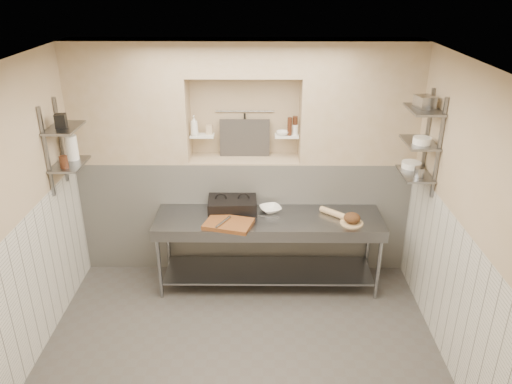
{
  "coord_description": "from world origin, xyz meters",
  "views": [
    {
      "loc": [
        0.18,
        -3.9,
        3.48
      ],
      "look_at": [
        0.14,
        0.9,
        1.35
      ],
      "focal_mm": 35.0,
      "sensor_mm": 36.0,
      "label": 1
    }
  ],
  "objects_px": {
    "prep_table": "(269,238)",
    "bread_loaf": "(352,218)",
    "panini_press": "(232,204)",
    "bottle_soap": "(194,126)",
    "mixing_bowl": "(270,209)",
    "rolling_pin": "(338,215)",
    "jug_left": "(71,148)",
    "cutting_board": "(229,224)",
    "bowl_alcove": "(282,133)"
  },
  "relations": [
    {
      "from": "prep_table",
      "to": "bread_loaf",
      "type": "xyz_separation_m",
      "value": [
        0.92,
        -0.13,
        0.33
      ]
    },
    {
      "from": "jug_left",
      "to": "mixing_bowl",
      "type": "bearing_deg",
      "value": 5.09
    },
    {
      "from": "rolling_pin",
      "to": "bowl_alcove",
      "type": "distance_m",
      "value": 1.15
    },
    {
      "from": "bowl_alcove",
      "to": "mixing_bowl",
      "type": "bearing_deg",
      "value": -109.77
    },
    {
      "from": "panini_press",
      "to": "mixing_bowl",
      "type": "relative_size",
      "value": 2.4
    },
    {
      "from": "prep_table",
      "to": "bottle_soap",
      "type": "distance_m",
      "value": 1.57
    },
    {
      "from": "mixing_bowl",
      "to": "rolling_pin",
      "type": "relative_size",
      "value": 0.52
    },
    {
      "from": "prep_table",
      "to": "jug_left",
      "type": "height_order",
      "value": "jug_left"
    },
    {
      "from": "bowl_alcove",
      "to": "jug_left",
      "type": "relative_size",
      "value": 0.55
    },
    {
      "from": "mixing_bowl",
      "to": "bottle_soap",
      "type": "relative_size",
      "value": 1.01
    },
    {
      "from": "panini_press",
      "to": "rolling_pin",
      "type": "bearing_deg",
      "value": -10.8
    },
    {
      "from": "cutting_board",
      "to": "bowl_alcove",
      "type": "relative_size",
      "value": 3.45
    },
    {
      "from": "cutting_board",
      "to": "mixing_bowl",
      "type": "distance_m",
      "value": 0.6
    },
    {
      "from": "mixing_bowl",
      "to": "jug_left",
      "type": "bearing_deg",
      "value": -174.91
    },
    {
      "from": "cutting_board",
      "to": "mixing_bowl",
      "type": "xyz_separation_m",
      "value": [
        0.47,
        0.37,
        0.01
      ]
    },
    {
      "from": "rolling_pin",
      "to": "bread_loaf",
      "type": "xyz_separation_m",
      "value": [
        0.13,
        -0.15,
        0.04
      ]
    },
    {
      "from": "panini_press",
      "to": "bowl_alcove",
      "type": "distance_m",
      "value": 1.02
    },
    {
      "from": "bottle_soap",
      "to": "jug_left",
      "type": "distance_m",
      "value": 1.37
    },
    {
      "from": "prep_table",
      "to": "mixing_bowl",
      "type": "xyz_separation_m",
      "value": [
        0.02,
        0.17,
        0.29
      ]
    },
    {
      "from": "bread_loaf",
      "to": "bowl_alcove",
      "type": "bearing_deg",
      "value": 138.03
    },
    {
      "from": "prep_table",
      "to": "cutting_board",
      "type": "distance_m",
      "value": 0.56
    },
    {
      "from": "bread_loaf",
      "to": "bowl_alcove",
      "type": "xyz_separation_m",
      "value": [
        -0.76,
        0.69,
        0.76
      ]
    },
    {
      "from": "bread_loaf",
      "to": "mixing_bowl",
      "type": "bearing_deg",
      "value": 161.46
    },
    {
      "from": "cutting_board",
      "to": "bottle_soap",
      "type": "relative_size",
      "value": 2.13
    },
    {
      "from": "rolling_pin",
      "to": "bowl_alcove",
      "type": "xyz_separation_m",
      "value": [
        -0.63,
        0.54,
        0.8
      ]
    },
    {
      "from": "prep_table",
      "to": "mixing_bowl",
      "type": "height_order",
      "value": "mixing_bowl"
    },
    {
      "from": "rolling_pin",
      "to": "bowl_alcove",
      "type": "height_order",
      "value": "bowl_alcove"
    },
    {
      "from": "cutting_board",
      "to": "rolling_pin",
      "type": "relative_size",
      "value": 1.09
    },
    {
      "from": "bread_loaf",
      "to": "bowl_alcove",
      "type": "height_order",
      "value": "bowl_alcove"
    },
    {
      "from": "panini_press",
      "to": "jug_left",
      "type": "bearing_deg",
      "value": -175.55
    },
    {
      "from": "panini_press",
      "to": "rolling_pin",
      "type": "xyz_separation_m",
      "value": [
        1.21,
        -0.17,
        -0.04
      ]
    },
    {
      "from": "cutting_board",
      "to": "bread_loaf",
      "type": "relative_size",
      "value": 2.72
    },
    {
      "from": "panini_press",
      "to": "bottle_soap",
      "type": "relative_size",
      "value": 2.42
    },
    {
      "from": "panini_press",
      "to": "mixing_bowl",
      "type": "bearing_deg",
      "value": -5.39
    },
    {
      "from": "cutting_board",
      "to": "bottle_soap",
      "type": "distance_m",
      "value": 1.24
    },
    {
      "from": "prep_table",
      "to": "jug_left",
      "type": "distance_m",
      "value": 2.4
    },
    {
      "from": "bottle_soap",
      "to": "bowl_alcove",
      "type": "relative_size",
      "value": 1.62
    },
    {
      "from": "prep_table",
      "to": "bread_loaf",
      "type": "distance_m",
      "value": 0.99
    },
    {
      "from": "rolling_pin",
      "to": "bread_loaf",
      "type": "relative_size",
      "value": 2.5
    },
    {
      "from": "cutting_board",
      "to": "bottle_soap",
      "type": "height_order",
      "value": "bottle_soap"
    },
    {
      "from": "rolling_pin",
      "to": "bottle_soap",
      "type": "height_order",
      "value": "bottle_soap"
    },
    {
      "from": "rolling_pin",
      "to": "jug_left",
      "type": "xyz_separation_m",
      "value": [
        -2.92,
        -0.04,
        0.81
      ]
    },
    {
      "from": "bottle_soap",
      "to": "bowl_alcove",
      "type": "bearing_deg",
      "value": 1.43
    },
    {
      "from": "jug_left",
      "to": "cutting_board",
      "type": "bearing_deg",
      "value": -5.94
    },
    {
      "from": "bread_loaf",
      "to": "jug_left",
      "type": "height_order",
      "value": "jug_left"
    },
    {
      "from": "bottle_soap",
      "to": "prep_table",
      "type": "bearing_deg",
      "value": -31.38
    },
    {
      "from": "panini_press",
      "to": "bread_loaf",
      "type": "distance_m",
      "value": 1.39
    },
    {
      "from": "mixing_bowl",
      "to": "bread_loaf",
      "type": "bearing_deg",
      "value": -18.54
    },
    {
      "from": "bottle_soap",
      "to": "jug_left",
      "type": "bearing_deg",
      "value": -156.36
    },
    {
      "from": "bottle_soap",
      "to": "jug_left",
      "type": "height_order",
      "value": "bottle_soap"
    }
  ]
}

